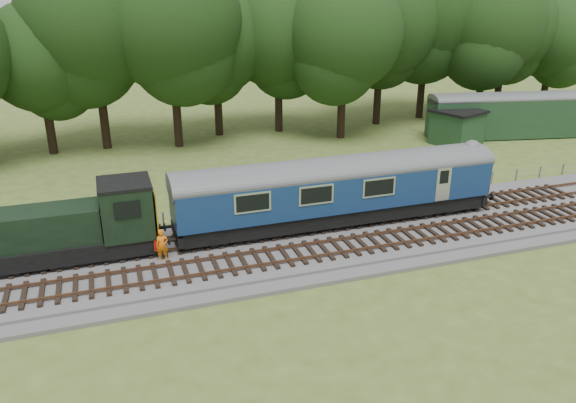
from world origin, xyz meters
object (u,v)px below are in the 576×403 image
object	(u,v)px
dmu_railcar	(338,185)
parked_coach	(514,113)
shunter_loco	(69,229)
worker	(162,245)

from	to	relation	value
dmu_railcar	parked_coach	size ratio (longest dim) A/B	1.16
shunter_loco	worker	world-z (taller)	shunter_loco
shunter_loco	worker	distance (m)	4.48
dmu_railcar	worker	xyz separation A→B (m)	(-9.79, -1.51, -1.45)
dmu_railcar	shunter_loco	world-z (taller)	dmu_railcar
parked_coach	shunter_loco	bearing A→B (deg)	-148.64
worker	parked_coach	world-z (taller)	parked_coach
dmu_railcar	parked_coach	distance (m)	26.50
dmu_railcar	shunter_loco	size ratio (longest dim) A/B	2.02
dmu_railcar	worker	bearing A→B (deg)	-171.23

